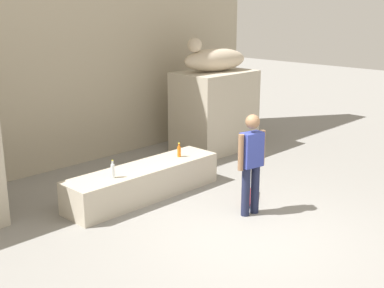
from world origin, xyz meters
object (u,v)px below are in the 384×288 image
(skater, at_px, (251,160))
(statue_reclining_right, at_px, (214,59))
(bottle_clear, at_px, (113,170))
(skateboard, at_px, (251,197))
(bottle_orange, at_px, (179,151))

(skater, bearing_deg, statue_reclining_right, -118.55)
(skater, height_order, bottle_clear, skater)
(skater, relative_size, bottle_clear, 5.47)
(skateboard, distance_m, bottle_orange, 1.60)
(skateboard, xyz_separation_m, bottle_orange, (-0.35, 1.43, 0.61))
(statue_reclining_right, xyz_separation_m, bottle_clear, (-3.86, -1.28, -1.43))
(statue_reclining_right, height_order, bottle_clear, statue_reclining_right)
(statue_reclining_right, height_order, skater, statue_reclining_right)
(statue_reclining_right, bearing_deg, skater, 64.62)
(statue_reclining_right, bearing_deg, bottle_orange, 41.28)
(skater, xyz_separation_m, bottle_clear, (-1.46, 1.72, -0.23))
(statue_reclining_right, relative_size, bottle_orange, 6.29)
(statue_reclining_right, relative_size, bottle_clear, 5.53)
(statue_reclining_right, bearing_deg, skateboard, 67.27)
(bottle_clear, bearing_deg, skater, -49.76)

